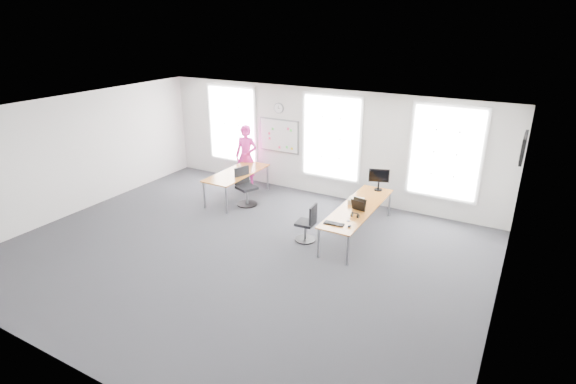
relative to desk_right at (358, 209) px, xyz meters
The scene contains 24 objects.
floor 2.85m from the desk_right, 132.39° to the right, with size 10.00×10.00×0.00m, color #2B2B30.
ceiling 3.63m from the desk_right, 132.39° to the right, with size 10.00×10.00×0.00m, color white.
wall_back 2.83m from the desk_right, 133.72° to the left, with size 10.00×10.00×0.00m, color white.
wall_front 6.38m from the desk_right, 107.17° to the right, with size 10.00×10.00×0.00m, color white.
wall_left 7.22m from the desk_right, 163.40° to the right, with size 10.00×10.00×0.00m, color white.
wall_right 3.83m from the desk_right, 33.17° to the right, with size 10.00×10.00×0.00m, color white.
window_left 5.34m from the desk_right, 158.44° to the left, with size 1.60×0.06×2.20m, color white.
window_mid 2.69m from the desk_right, 129.19° to the left, with size 1.60×0.06×2.20m, color white.
window_right 2.61m from the desk_right, 53.33° to the left, with size 1.60×0.06×2.20m, color white.
desk_right is the anchor object (origin of this frame).
desk_left 3.76m from the desk_right, behind, with size 0.85×2.12×0.77m.
chair_right 1.23m from the desk_right, 136.54° to the right, with size 0.47×0.47×0.89m.
chair_left 3.32m from the desk_right, behind, with size 0.60×0.60×1.02m.
person 4.34m from the desk_right, 160.24° to the left, with size 0.67×0.44×1.85m, color #E92B9A.
whiteboard 3.85m from the desk_right, 149.14° to the left, with size 1.20×0.03×0.90m, color white.
wall_clock 4.11m from the desk_right, 149.14° to the left, with size 0.30×0.30×0.04m, color gray.
tv 3.62m from the desk_right, 17.19° to the left, with size 0.06×0.90×0.55m, color black.
keyboard 1.13m from the desk_right, 95.63° to the right, with size 0.43×0.15×0.02m, color black.
mouse 1.11m from the desk_right, 78.31° to the right, with size 0.07×0.11×0.04m, color black.
lens_cap 0.83m from the desk_right, 83.11° to the right, with size 0.07×0.07×0.01m, color black.
headphones 0.60m from the desk_right, 76.55° to the right, with size 0.19×0.10×0.11m.
laptop_sleeve 0.26m from the desk_right, 67.76° to the right, with size 0.34×0.23×0.27m.
paper_stack 0.23m from the desk_right, 125.88° to the left, with size 0.35×0.26×0.12m, color beige.
monitor 1.30m from the desk_right, 87.66° to the left, with size 0.48×0.21×0.56m.
Camera 1 is at (5.08, -6.96, 4.77)m, focal length 28.00 mm.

